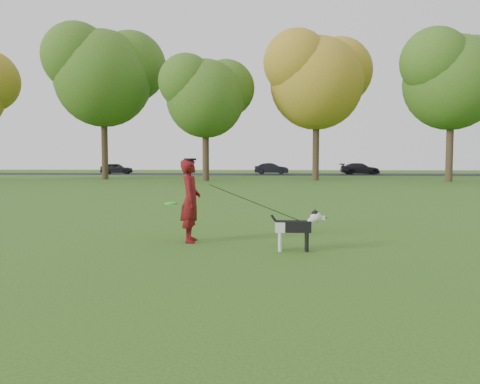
# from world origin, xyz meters

# --- Properties ---
(ground) EXTENTS (120.00, 120.00, 0.00)m
(ground) POSITION_xyz_m (0.00, 0.00, 0.00)
(ground) COLOR #285116
(ground) RESTS_ON ground
(road) EXTENTS (120.00, 7.00, 0.02)m
(road) POSITION_xyz_m (0.00, 40.00, 0.01)
(road) COLOR black
(road) RESTS_ON ground
(man) EXTENTS (0.41, 0.59, 1.55)m
(man) POSITION_xyz_m (-0.82, 0.38, 0.77)
(man) COLOR #530B0F
(man) RESTS_ON ground
(dog) EXTENTS (0.93, 0.19, 0.71)m
(dog) POSITION_xyz_m (1.12, -0.37, 0.43)
(dog) COLOR black
(dog) RESTS_ON ground
(car_left) EXTENTS (3.46, 1.71, 1.14)m
(car_left) POSITION_xyz_m (-15.43, 40.00, 0.59)
(car_left) COLOR black
(car_left) RESTS_ON road
(car_mid) EXTENTS (3.56, 1.53, 1.14)m
(car_mid) POSITION_xyz_m (0.82, 40.00, 0.59)
(car_mid) COLOR black
(car_mid) RESTS_ON road
(car_right) EXTENTS (4.08, 1.94, 1.15)m
(car_right) POSITION_xyz_m (9.78, 40.00, 0.59)
(car_right) COLOR black
(car_right) RESTS_ON road
(man_held_items) EXTENTS (2.54, 0.87, 1.08)m
(man_held_items) POSITION_xyz_m (0.39, -0.02, 0.78)
(man_held_items) COLOR #31E31C
(man_held_items) RESTS_ON ground
(tree_row) EXTENTS (51.74, 8.86, 12.01)m
(tree_row) POSITION_xyz_m (-1.43, 26.07, 7.41)
(tree_row) COLOR #38281C
(tree_row) RESTS_ON ground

